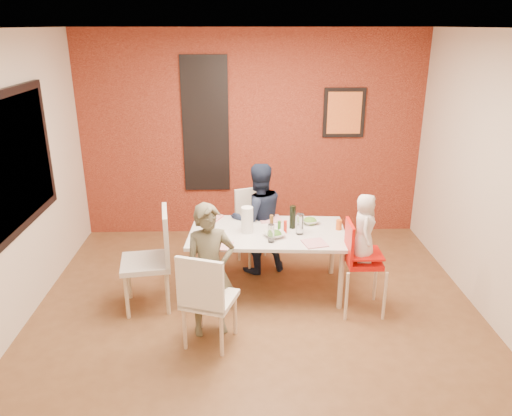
{
  "coord_description": "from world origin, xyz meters",
  "views": [
    {
      "loc": [
        -0.13,
        -4.25,
        2.73
      ],
      "look_at": [
        0.0,
        0.3,
        1.05
      ],
      "focal_mm": 35.0,
      "sensor_mm": 36.0,
      "label": 1
    }
  ],
  "objects_px": {
    "toddler": "(364,228)",
    "paper_towel_roll": "(247,220)",
    "chair_left": "(155,254)",
    "child_near": "(210,271)",
    "high_chair": "(359,258)",
    "chair_near": "(206,296)",
    "chair_far": "(255,222)",
    "dining_table": "(267,236)",
    "wine_bottle": "(293,217)",
    "child_far": "(258,218)"
  },
  "relations": [
    {
      "from": "toddler",
      "to": "paper_towel_roll",
      "type": "height_order",
      "value": "toddler"
    },
    {
      "from": "chair_left",
      "to": "child_near",
      "type": "height_order",
      "value": "child_near"
    },
    {
      "from": "child_near",
      "to": "toddler",
      "type": "xyz_separation_m",
      "value": [
        1.47,
        0.34,
        0.26
      ]
    },
    {
      "from": "high_chair",
      "to": "paper_towel_roll",
      "type": "height_order",
      "value": "paper_towel_roll"
    },
    {
      "from": "high_chair",
      "to": "child_near",
      "type": "distance_m",
      "value": 1.48
    },
    {
      "from": "chair_near",
      "to": "chair_far",
      "type": "distance_m",
      "value": 1.79
    },
    {
      "from": "chair_far",
      "to": "toddler",
      "type": "relative_size",
      "value": 1.34
    },
    {
      "from": "high_chair",
      "to": "dining_table",
      "type": "bearing_deg",
      "value": 62.93
    },
    {
      "from": "wine_bottle",
      "to": "high_chair",
      "type": "bearing_deg",
      "value": -41.67
    },
    {
      "from": "high_chair",
      "to": "chair_near",
      "type": "bearing_deg",
      "value": 111.97
    },
    {
      "from": "chair_far",
      "to": "paper_towel_roll",
      "type": "xyz_separation_m",
      "value": [
        -0.1,
        -0.71,
        0.31
      ]
    },
    {
      "from": "chair_left",
      "to": "child_near",
      "type": "relative_size",
      "value": 0.81
    },
    {
      "from": "dining_table",
      "to": "chair_far",
      "type": "height_order",
      "value": "chair_far"
    },
    {
      "from": "dining_table",
      "to": "child_far",
      "type": "xyz_separation_m",
      "value": [
        -0.08,
        0.45,
        0.03
      ]
    },
    {
      "from": "child_far",
      "to": "toddler",
      "type": "distance_m",
      "value": 1.37
    },
    {
      "from": "paper_towel_roll",
      "to": "child_near",
      "type": "bearing_deg",
      "value": -114.07
    },
    {
      "from": "chair_near",
      "to": "dining_table",
      "type": "bearing_deg",
      "value": -100.68
    },
    {
      "from": "chair_near",
      "to": "paper_towel_roll",
      "type": "distance_m",
      "value": 1.12
    },
    {
      "from": "child_far",
      "to": "paper_towel_roll",
      "type": "xyz_separation_m",
      "value": [
        -0.13,
        -0.47,
        0.17
      ]
    },
    {
      "from": "chair_far",
      "to": "high_chair",
      "type": "bearing_deg",
      "value": -70.03
    },
    {
      "from": "child_near",
      "to": "paper_towel_roll",
      "type": "relative_size",
      "value": 4.57
    },
    {
      "from": "toddler",
      "to": "dining_table",
      "type": "bearing_deg",
      "value": 72.71
    },
    {
      "from": "high_chair",
      "to": "child_far",
      "type": "height_order",
      "value": "child_far"
    },
    {
      "from": "chair_left",
      "to": "high_chair",
      "type": "relative_size",
      "value": 1.09
    },
    {
      "from": "chair_left",
      "to": "chair_far",
      "type": "bearing_deg",
      "value": 125.25
    },
    {
      "from": "dining_table",
      "to": "high_chair",
      "type": "bearing_deg",
      "value": -27.63
    },
    {
      "from": "toddler",
      "to": "child_near",
      "type": "bearing_deg",
      "value": 112.68
    },
    {
      "from": "chair_far",
      "to": "toddler",
      "type": "bearing_deg",
      "value": -69.35
    },
    {
      "from": "toddler",
      "to": "chair_far",
      "type": "bearing_deg",
      "value": 51.32
    },
    {
      "from": "chair_left",
      "to": "high_chair",
      "type": "xyz_separation_m",
      "value": [
        2.02,
        -0.15,
        -0.01
      ]
    },
    {
      "from": "chair_far",
      "to": "chair_left",
      "type": "distance_m",
      "value": 1.44
    },
    {
      "from": "chair_left",
      "to": "toddler",
      "type": "bearing_deg",
      "value": 77.01
    },
    {
      "from": "child_near",
      "to": "chair_near",
      "type": "bearing_deg",
      "value": -111.05
    },
    {
      "from": "child_far",
      "to": "paper_towel_roll",
      "type": "distance_m",
      "value": 0.52
    },
    {
      "from": "high_chair",
      "to": "wine_bottle",
      "type": "bearing_deg",
      "value": 48.89
    },
    {
      "from": "wine_bottle",
      "to": "paper_towel_roll",
      "type": "relative_size",
      "value": 0.9
    },
    {
      "from": "chair_near",
      "to": "high_chair",
      "type": "height_order",
      "value": "high_chair"
    },
    {
      "from": "child_far",
      "to": "toddler",
      "type": "height_order",
      "value": "child_far"
    },
    {
      "from": "paper_towel_roll",
      "to": "dining_table",
      "type": "bearing_deg",
      "value": 5.4
    },
    {
      "from": "dining_table",
      "to": "paper_towel_roll",
      "type": "relative_size",
      "value": 6.05
    },
    {
      "from": "chair_near",
      "to": "toddler",
      "type": "relative_size",
      "value": 1.36
    },
    {
      "from": "chair_left",
      "to": "paper_towel_roll",
      "type": "relative_size",
      "value": 3.72
    },
    {
      "from": "dining_table",
      "to": "chair_left",
      "type": "height_order",
      "value": "chair_left"
    },
    {
      "from": "chair_near",
      "to": "high_chair",
      "type": "bearing_deg",
      "value": -139.69
    },
    {
      "from": "child_near",
      "to": "child_far",
      "type": "distance_m",
      "value": 1.34
    },
    {
      "from": "high_chair",
      "to": "toddler",
      "type": "bearing_deg",
      "value": -90.46
    },
    {
      "from": "high_chair",
      "to": "toddler",
      "type": "distance_m",
      "value": 0.33
    },
    {
      "from": "dining_table",
      "to": "wine_bottle",
      "type": "distance_m",
      "value": 0.34
    },
    {
      "from": "child_near",
      "to": "wine_bottle",
      "type": "xyz_separation_m",
      "value": [
        0.83,
        0.88,
        0.17
      ]
    },
    {
      "from": "dining_table",
      "to": "chair_near",
      "type": "height_order",
      "value": "chair_near"
    }
  ]
}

